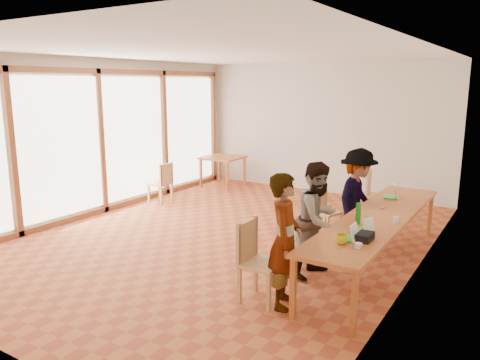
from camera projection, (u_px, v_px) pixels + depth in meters
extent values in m
plane|color=#B0592A|center=(227.00, 237.00, 7.85)|extent=(8.00, 8.00, 0.00)
cube|color=beige|center=(323.00, 128.00, 10.85)|extent=(6.00, 0.10, 3.00)
cube|color=beige|center=(421.00, 165.00, 5.97)|extent=(0.10, 8.00, 3.00)
cube|color=white|center=(100.00, 137.00, 9.09)|extent=(0.10, 8.00, 3.00)
cube|color=white|center=(226.00, 51.00, 7.23)|extent=(6.00, 8.00, 0.04)
cube|color=#CB662D|center=(378.00, 217.00, 6.40)|extent=(0.80, 4.00, 0.05)
cube|color=#CB662D|center=(293.00, 289.00, 5.05)|extent=(0.06, 0.06, 0.70)
cube|color=#CB662D|center=(390.00, 209.00, 8.26)|extent=(0.06, 0.06, 0.70)
cube|color=#CB662D|center=(354.00, 304.00, 4.69)|extent=(0.06, 0.06, 0.70)
cube|color=#CB662D|center=(430.00, 214.00, 7.90)|extent=(0.06, 0.06, 0.70)
cube|color=#CB662D|center=(223.00, 158.00, 11.54)|extent=(0.90, 0.90, 0.05)
cube|color=#CB662D|center=(201.00, 173.00, 11.50)|extent=(0.05, 0.05, 0.70)
cube|color=#CB662D|center=(219.00, 169.00, 12.14)|extent=(0.05, 0.05, 0.70)
cube|color=#CB662D|center=(227.00, 177.00, 11.09)|extent=(0.05, 0.05, 0.70)
cube|color=#CB662D|center=(244.00, 172.00, 11.73)|extent=(0.05, 0.05, 0.70)
cube|color=tan|center=(262.00, 264.00, 5.45)|extent=(0.46, 0.46, 0.04)
cube|color=tan|center=(247.00, 240.00, 5.50)|extent=(0.05, 0.45, 0.47)
cube|color=tan|center=(293.00, 237.00, 6.62)|extent=(0.44, 0.44, 0.04)
cube|color=tan|center=(281.00, 220.00, 6.64)|extent=(0.10, 0.39, 0.40)
cube|color=tan|center=(327.00, 212.00, 7.83)|extent=(0.49, 0.49, 0.04)
cube|color=tan|center=(319.00, 197.00, 7.92)|extent=(0.15, 0.39, 0.41)
cube|color=tan|center=(378.00, 196.00, 8.81)|extent=(0.49, 0.49, 0.04)
cube|color=tan|center=(369.00, 183.00, 8.83)|extent=(0.11, 0.43, 0.45)
cube|color=tan|center=(160.00, 184.00, 10.02)|extent=(0.41, 0.41, 0.04)
cube|color=tan|center=(166.00, 174.00, 9.88)|extent=(0.04, 0.41, 0.42)
imported|color=gray|center=(285.00, 241.00, 5.28)|extent=(0.54, 0.66, 1.56)
imported|color=gray|center=(318.00, 220.00, 6.14)|extent=(0.70, 0.83, 1.54)
imported|color=gray|center=(357.00, 199.00, 7.14)|extent=(0.60, 1.02, 1.57)
cube|color=green|center=(347.00, 238.00, 5.42)|extent=(0.18, 0.24, 0.02)
cube|color=white|center=(355.00, 232.00, 5.36)|extent=(0.08, 0.22, 0.20)
cube|color=green|center=(363.00, 230.00, 5.73)|extent=(0.20, 0.24, 0.02)
cube|color=white|center=(369.00, 225.00, 5.66)|extent=(0.11, 0.21, 0.18)
cube|color=green|center=(390.00, 197.00, 7.38)|extent=(0.27, 0.32, 0.03)
cube|color=white|center=(396.00, 191.00, 7.34)|extent=(0.15, 0.26, 0.23)
imported|color=#C8C010|center=(341.00, 239.00, 5.26)|extent=(0.17, 0.17, 0.11)
cylinder|color=#187F1F|center=(358.00, 214.00, 5.98)|extent=(0.07, 0.07, 0.28)
cylinder|color=silver|center=(396.00, 220.00, 6.04)|extent=(0.07, 0.07, 0.09)
cylinder|color=white|center=(359.00, 246.00, 5.12)|extent=(0.08, 0.08, 0.06)
cube|color=#BA3F7C|center=(383.00, 208.00, 6.77)|extent=(0.05, 0.10, 0.01)
cube|color=black|center=(365.00, 237.00, 5.37)|extent=(0.16, 0.26, 0.09)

